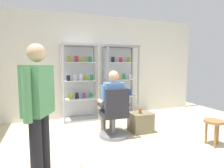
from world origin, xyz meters
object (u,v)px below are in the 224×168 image
tea_glass (140,111)px  seated_shopkeeper (112,100)px  standing_customer (39,107)px  display_cabinet_left (80,82)px  storage_crate (140,122)px  office_chair (115,117)px  display_cabinet_right (120,81)px  wooden_stool (214,126)px

tea_glass → seated_shopkeeper: bearing=171.8°
tea_glass → standing_customer: bearing=-148.8°
display_cabinet_left → tea_glass: size_ratio=17.75×
seated_shopkeeper → storage_crate: seated_shopkeeper is taller
office_chair → tea_glass: office_chair is taller
display_cabinet_left → tea_glass: 1.76m
display_cabinet_right → storage_crate: (-0.08, -1.33, -0.76)m
seated_shopkeeper → tea_glass: size_ratio=12.05×
office_chair → standing_customer: 1.78m
tea_glass → display_cabinet_right: bearing=85.3°
display_cabinet_left → wooden_stool: display_cabinet_left is taller
tea_glass → wooden_stool: (0.89, -1.00, -0.10)m
office_chair → wooden_stool: (1.48, -0.92, -0.04)m
tea_glass → wooden_stool: 1.34m
display_cabinet_right → display_cabinet_left: bearing=-179.9°
display_cabinet_right → seated_shopkeeper: size_ratio=1.47×
display_cabinet_right → seated_shopkeeper: bearing=-118.7°
seated_shopkeeper → storage_crate: size_ratio=2.99×
seated_shopkeeper → wooden_stool: size_ratio=2.89×
storage_crate → tea_glass: 0.26m
office_chair → tea_glass: bearing=7.6°
standing_customer → wooden_stool: 2.85m
display_cabinet_right → standing_customer: size_ratio=1.17×
display_cabinet_right → office_chair: display_cabinet_right is taller
standing_customer → wooden_stool: bearing=3.2°
office_chair → seated_shopkeeper: seated_shopkeeper is taller
seated_shopkeeper → standing_customer: standing_customer is taller
office_chair → standing_customer: bearing=-140.6°
display_cabinet_left → storage_crate: 1.84m
seated_shopkeeper → standing_customer: bearing=-136.7°
display_cabinet_right → seated_shopkeeper: display_cabinet_right is taller
office_chair → storage_crate: 0.66m
office_chair → storage_crate: size_ratio=2.22×
display_cabinet_right → storage_crate: size_ratio=4.40×
storage_crate → wooden_stool: 1.35m
display_cabinet_left → office_chair: size_ratio=1.98×
display_cabinet_right → seated_shopkeeper: 1.48m
seated_shopkeeper → storage_crate: (0.62, -0.05, -0.51)m
display_cabinet_right → standing_customer: bearing=-128.6°
storage_crate → wooden_stool: bearing=-50.2°
storage_crate → tea_glass: tea_glass is taller
wooden_stool → storage_crate: bearing=129.8°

